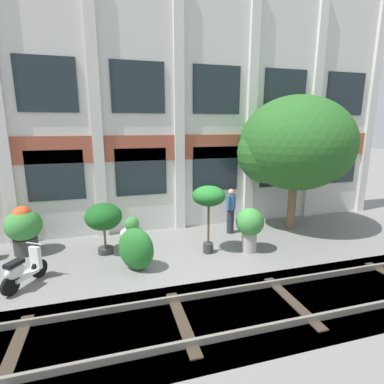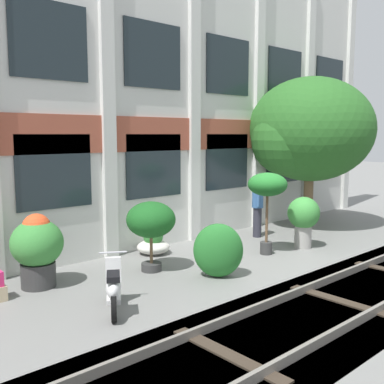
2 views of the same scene
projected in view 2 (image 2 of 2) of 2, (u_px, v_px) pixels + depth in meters
ground_plane at (268, 258)px, 11.27m from camera, size 80.00×80.00×0.00m
apartment_facade at (188, 90)px, 12.96m from camera, size 17.43×0.64×8.80m
rail_tracks at (374, 292)px, 9.25m from camera, size 25.07×2.80×0.43m
broadleaf_tree at (310, 133)px, 14.75m from camera, size 4.29×4.08×4.96m
potted_plant_ribbed_drum at (304, 217)px, 12.24m from camera, size 0.87×0.87×1.41m
potted_plant_tall_urn at (267, 188)px, 11.46m from camera, size 1.01×1.01×2.13m
potted_plant_terracotta_small at (151, 221)px, 10.11m from camera, size 1.12×1.12×1.60m
potted_plant_wide_bowl at (153, 243)px, 11.68m from camera, size 0.85×0.85×0.74m
potted_plant_stone_basin at (37, 246)px, 9.07m from camera, size 1.05×1.05×1.52m
scooter_second_parked at (114, 288)px, 7.80m from camera, size 0.83×1.22×0.98m
resident_by_doorway at (258, 208)px, 13.52m from camera, size 0.41×0.39×1.66m
topiary_hedge at (218, 250)px, 9.76m from camera, size 1.27×1.26×1.18m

